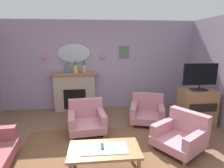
# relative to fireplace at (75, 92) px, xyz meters

# --- Properties ---
(wall_back) EXTENTS (6.85, 0.10, 2.67)m
(wall_back) POSITION_rel_fireplace_xyz_m (0.73, 0.22, 0.76)
(wall_back) COLOR #9E8CA8
(wall_back) RESTS_ON ground
(patterned_rug) EXTENTS (3.20, 2.40, 0.01)m
(patterned_rug) POSITION_rel_fireplace_xyz_m (0.73, -2.58, -0.56)
(patterned_rug) COLOR brown
(patterned_rug) RESTS_ON ground
(fireplace) EXTENTS (1.36, 0.36, 1.16)m
(fireplace) POSITION_rel_fireplace_xyz_m (0.00, 0.00, 0.00)
(fireplace) COLOR tan
(fireplace) RESTS_ON ground
(mantel_vase_left) EXTENTS (0.11, 0.11, 0.36)m
(mantel_vase_left) POSITION_rel_fireplace_xyz_m (-0.20, -0.03, 0.76)
(mantel_vase_left) COLOR #4C7093
(mantel_vase_left) RESTS_ON fireplace
(mantel_vase_right) EXTENTS (0.12, 0.12, 0.38)m
(mantel_vase_right) POSITION_rel_fireplace_xyz_m (0.05, -0.03, 0.76)
(mantel_vase_right) COLOR tan
(mantel_vase_right) RESTS_ON fireplace
(mantel_vase_centre) EXTENTS (0.10, 0.10, 0.39)m
(mantel_vase_centre) POSITION_rel_fireplace_xyz_m (0.30, -0.03, 0.81)
(mantel_vase_centre) COLOR tan
(mantel_vase_centre) RESTS_ON fireplace
(wall_mirror) EXTENTS (0.96, 0.06, 0.56)m
(wall_mirror) POSITION_rel_fireplace_xyz_m (0.00, 0.14, 1.14)
(wall_mirror) COLOR #B2BCC6
(wall_sconce_left) EXTENTS (0.14, 0.14, 0.14)m
(wall_sconce_left) POSITION_rel_fireplace_xyz_m (-0.85, 0.09, 1.09)
(wall_sconce_left) COLOR #D17066
(wall_sconce_right) EXTENTS (0.14, 0.14, 0.14)m
(wall_sconce_right) POSITION_rel_fireplace_xyz_m (0.85, 0.09, 1.09)
(wall_sconce_right) COLOR #D17066
(framed_picture) EXTENTS (0.28, 0.03, 0.36)m
(framed_picture) POSITION_rel_fireplace_xyz_m (1.50, 0.15, 1.18)
(framed_picture) COLOR #4C6B56
(coffee_table) EXTENTS (1.10, 0.60, 0.45)m
(coffee_table) POSITION_rel_fireplace_xyz_m (0.71, -2.95, -0.19)
(coffee_table) COLOR olive
(coffee_table) RESTS_ON ground
(tv_remote) EXTENTS (0.04, 0.16, 0.02)m
(tv_remote) POSITION_rel_fireplace_xyz_m (0.68, -2.90, -0.12)
(tv_remote) COLOR black
(tv_remote) RESTS_ON coffee_table
(armchair_beside_couch) EXTENTS (0.90, 0.91, 0.71)m
(armchair_beside_couch) POSITION_rel_fireplace_xyz_m (0.39, -1.43, -0.27)
(armchair_beside_couch) COLOR #B77A84
(armchair_beside_couch) RESTS_ON ground
(armchair_in_corner) EXTENTS (1.13, 1.12, 0.71)m
(armchair_in_corner) POSITION_rel_fireplace_xyz_m (2.23, -2.36, -0.27)
(armchair_in_corner) COLOR #B77A84
(armchair_in_corner) RESTS_ON ground
(armchair_by_coffee_table) EXTENTS (1.00, 1.02, 0.71)m
(armchair_by_coffee_table) POSITION_rel_fireplace_xyz_m (1.93, -1.07, -0.27)
(armchair_by_coffee_table) COLOR #B77A84
(armchair_by_coffee_table) RESTS_ON ground
(tv_cabinet) EXTENTS (0.80, 0.57, 0.90)m
(tv_cabinet) POSITION_rel_fireplace_xyz_m (3.10, -1.34, -0.12)
(tv_cabinet) COLOR olive
(tv_cabinet) RESTS_ON ground
(tv_flatscreen) EXTENTS (0.84, 0.24, 0.65)m
(tv_flatscreen) POSITION_rel_fireplace_xyz_m (3.10, -1.36, 0.68)
(tv_flatscreen) COLOR black
(tv_flatscreen) RESTS_ON tv_cabinet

